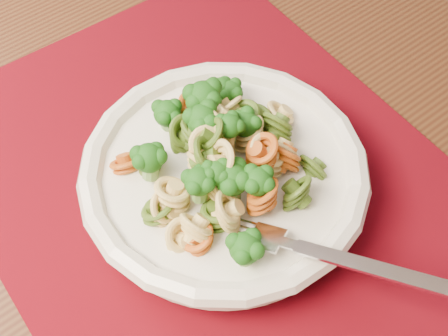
% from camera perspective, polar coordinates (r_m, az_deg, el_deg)
% --- Properties ---
extents(dining_table, '(1.62, 1.36, 0.69)m').
position_cam_1_polar(dining_table, '(0.68, 7.95, 0.16)').
color(dining_table, '#492A14').
rests_on(dining_table, ground).
extents(placemat, '(0.60, 0.55, 0.00)m').
position_cam_1_polar(placemat, '(0.54, -0.86, -1.75)').
color(placemat, '#58030A').
rests_on(placemat, dining_table).
extents(pasta_bowl, '(0.24, 0.24, 0.05)m').
position_cam_1_polar(pasta_bowl, '(0.51, 0.00, -0.75)').
color(pasta_bowl, white).
rests_on(pasta_bowl, placemat).
extents(pasta_broccoli_heap, '(0.20, 0.20, 0.06)m').
position_cam_1_polar(pasta_broccoli_heap, '(0.50, 0.00, 0.40)').
color(pasta_broccoli_heap, '#F2C977').
rests_on(pasta_broccoli_heap, pasta_bowl).
extents(fork, '(0.18, 0.03, 0.08)m').
position_cam_1_polar(fork, '(0.47, 3.91, -6.38)').
color(fork, silver).
rests_on(fork, pasta_bowl).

